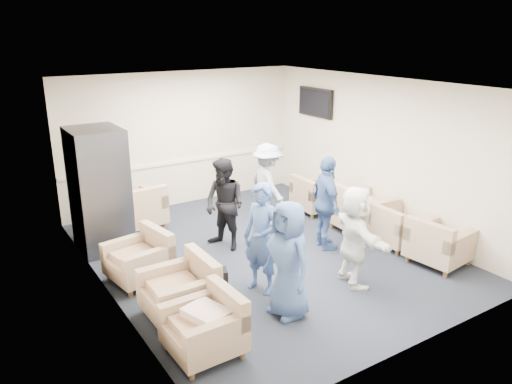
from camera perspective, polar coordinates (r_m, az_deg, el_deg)
floor at (r=8.17m, az=0.92°, el=-7.03°), size 6.00×6.00×0.00m
ceiling at (r=7.43m, az=1.03°, el=12.17°), size 6.00×6.00×0.00m
back_wall at (r=10.25m, az=-8.38°, el=6.00°), size 5.00×0.02×2.70m
front_wall at (r=5.59m, az=18.30°, el=-5.18°), size 5.00×0.02×2.70m
left_wall at (r=6.70m, az=-17.14°, el=-1.17°), size 0.02×6.00×2.70m
right_wall at (r=9.27m, az=14.01°, el=4.35°), size 0.02×6.00×2.70m
chair_rail at (r=10.34m, az=-8.22°, el=3.54°), size 4.98×0.04×0.06m
tv at (r=10.39m, az=6.81°, el=10.13°), size 0.10×1.00×0.58m
armchair_left_near at (r=5.77m, az=-5.55°, el=-15.24°), size 0.78×0.78×0.61m
armchair_left_mid at (r=6.45m, az=-8.32°, el=-11.28°), size 0.83×0.83×0.66m
armchair_left_far at (r=7.42m, az=-12.92°, el=-7.57°), size 0.90×0.90×0.63m
armchair_right_near at (r=8.17m, az=20.04°, el=-5.72°), size 0.89×0.89×0.64m
armchair_right_midnear at (r=8.66m, az=15.63°, el=-4.05°), size 0.77×0.77×0.60m
armchair_right_midfar at (r=9.06m, az=11.76°, el=-2.29°), size 0.99×0.99×0.74m
armchair_right_far at (r=9.94m, az=6.63°, el=-0.55°), size 0.81×0.81×0.62m
armchair_corner at (r=9.26m, az=-13.39°, el=-2.06°), size 0.98×0.98×0.71m
vending_machine at (r=8.45m, az=-17.45°, el=0.28°), size 0.81×0.95×2.00m
backpack at (r=6.81m, az=-4.56°, el=-10.10°), size 0.35×0.30×0.50m
pillow at (r=5.68m, az=-5.64°, el=-13.82°), size 0.49×0.57×0.14m
person_front_left at (r=6.23m, az=3.68°, el=-7.72°), size 0.53×0.77×1.52m
person_mid_left at (r=6.77m, az=0.66°, el=-5.32°), size 0.55×0.66×1.55m
person_back_left at (r=8.11m, az=-3.59°, el=-1.46°), size 0.78×0.88×1.52m
person_back_right at (r=9.13m, az=1.33°, el=0.86°), size 0.64×1.02×1.52m
person_mid_right at (r=8.16m, az=8.04°, el=-1.29°), size 0.65×0.99×1.56m
person_front_right at (r=7.11m, az=11.25°, el=-4.96°), size 0.81×1.42×1.46m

